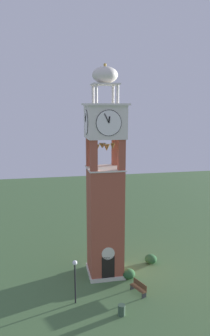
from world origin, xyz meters
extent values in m
plane|color=#476B3D|center=(0.00, 0.00, 0.00)|extent=(80.00, 80.00, 0.00)
cube|color=#9E4C38|center=(0.00, 0.00, 4.74)|extent=(2.82, 2.82, 9.47)
cube|color=silver|center=(0.00, 0.00, 0.17)|extent=(3.02, 3.02, 0.35)
cube|color=black|center=(0.00, -1.42, 1.15)|extent=(1.10, 0.04, 2.20)
cylinder|color=silver|center=(0.00, -1.42, 2.55)|extent=(1.10, 0.04, 1.10)
cube|color=#9E4C38|center=(-1.13, -1.13, 10.77)|extent=(0.56, 0.56, 2.59)
cube|color=#9E4C38|center=(1.13, -1.13, 10.77)|extent=(0.56, 0.56, 2.59)
cube|color=#9E4C38|center=(-1.13, 1.13, 10.77)|extent=(0.56, 0.56, 2.59)
cube|color=#9E4C38|center=(1.13, 1.13, 10.77)|extent=(0.56, 0.56, 2.59)
cube|color=silver|center=(0.00, 0.00, 9.53)|extent=(2.98, 2.98, 0.12)
cone|color=brown|center=(0.63, -0.07, 11.36)|extent=(0.40, 0.40, 0.52)
cone|color=brown|center=(-0.11, 0.63, 11.36)|extent=(0.59, 0.59, 0.44)
cone|color=brown|center=(-0.63, -0.09, 11.36)|extent=(0.37, 0.37, 0.38)
cone|color=brown|center=(0.02, -0.63, 11.36)|extent=(0.51, 0.51, 0.54)
cube|color=silver|center=(0.00, 0.00, 13.38)|extent=(3.06, 3.06, 2.63)
cylinder|color=white|center=(0.00, -1.55, 13.38)|extent=(2.00, 0.05, 2.00)
torus|color=black|center=(0.00, -1.55, 13.38)|extent=(2.02, 0.06, 2.02)
cube|color=black|center=(0.03, -1.61, 13.63)|extent=(0.14, 0.03, 0.51)
cube|color=black|center=(-0.18, -1.61, 13.74)|extent=(0.41, 0.03, 0.75)
cylinder|color=white|center=(0.00, 1.55, 13.38)|extent=(2.00, 0.05, 2.00)
torus|color=black|center=(0.00, 1.55, 13.38)|extent=(2.02, 0.06, 2.02)
cube|color=black|center=(0.03, 1.61, 13.63)|extent=(0.14, 0.03, 0.51)
cube|color=black|center=(-0.18, 1.61, 13.74)|extent=(0.41, 0.03, 0.75)
cylinder|color=white|center=(-1.55, 0.00, 13.38)|extent=(0.05, 2.00, 2.00)
torus|color=black|center=(-1.55, 0.00, 13.38)|extent=(0.06, 2.02, 2.02)
cube|color=black|center=(-1.61, 0.03, 13.63)|extent=(0.03, 0.14, 0.51)
cube|color=black|center=(-1.61, -0.18, 13.74)|extent=(0.03, 0.41, 0.75)
cylinder|color=white|center=(1.55, 0.00, 13.38)|extent=(0.05, 2.00, 2.00)
torus|color=black|center=(1.55, 0.00, 13.38)|extent=(0.06, 2.02, 2.02)
cube|color=black|center=(1.61, 0.03, 13.63)|extent=(0.03, 0.14, 0.51)
cube|color=black|center=(1.61, -0.18, 13.74)|extent=(0.03, 0.41, 0.75)
cube|color=silver|center=(0.00, 0.00, 14.78)|extent=(3.42, 3.42, 0.16)
cylinder|color=silver|center=(-0.84, -0.84, 15.57)|extent=(0.22, 0.22, 1.43)
cylinder|color=silver|center=(0.84, -0.84, 15.57)|extent=(0.22, 0.22, 1.43)
cylinder|color=silver|center=(-0.84, 0.84, 15.57)|extent=(0.22, 0.22, 1.43)
cylinder|color=silver|center=(0.84, 0.84, 15.57)|extent=(0.22, 0.22, 1.43)
cube|color=silver|center=(0.00, 0.00, 16.35)|extent=(2.12, 2.12, 0.12)
ellipsoid|color=silver|center=(0.00, 0.00, 17.06)|extent=(2.04, 2.04, 1.31)
sphere|color=#B79338|center=(0.00, 0.00, 17.84)|extent=(0.24, 0.24, 0.24)
cube|color=brown|center=(1.99, -3.58, 0.45)|extent=(1.02, 1.65, 0.06)
cube|color=brown|center=(2.16, -3.51, 0.73)|extent=(0.66, 1.49, 0.44)
cube|color=#2D2D33|center=(2.27, -4.25, 0.21)|extent=(0.40, 0.23, 0.42)
cube|color=#2D2D33|center=(1.71, -2.92, 0.21)|extent=(0.40, 0.23, 0.42)
cylinder|color=black|center=(-3.03, -3.90, 1.55)|extent=(0.12, 0.12, 3.11)
sphere|color=silver|center=(-3.03, -3.90, 3.29)|extent=(0.36, 0.36, 0.36)
cylinder|color=#38513D|center=(0.05, -5.96, 0.40)|extent=(0.52, 0.52, 0.80)
ellipsoid|color=#28562D|center=(4.61, 0.99, 0.41)|extent=(1.14, 1.14, 0.83)
ellipsoid|color=#28562D|center=(1.84, -1.26, 0.42)|extent=(1.12, 1.12, 0.85)
camera|label=1|loc=(-4.99, -25.76, 14.73)|focal=34.28mm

